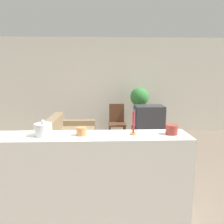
{
  "coord_description": "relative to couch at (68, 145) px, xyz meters",
  "views": [
    {
      "loc": [
        0.33,
        -2.9,
        1.7
      ],
      "look_at": [
        0.52,
        1.94,
        0.85
      ],
      "focal_mm": 35.0,
      "sensor_mm": 36.0,
      "label": 1
    }
  ],
  "objects": [
    {
      "name": "candlestick",
      "position": [
        1.06,
        -1.97,
        0.84
      ],
      "size": [
        0.07,
        0.07,
        0.26
      ],
      "color": "#B7933D",
      "rests_on": "foreground_counter"
    },
    {
      "name": "wooden_chair",
      "position": [
        1.08,
        1.34,
        0.21
      ],
      "size": [
        0.44,
        0.44,
        0.92
      ],
      "color": "brown",
      "rests_on": "ground_plane"
    },
    {
      "name": "couch",
      "position": [
        0.0,
        0.0,
        0.0
      ],
      "size": [
        0.95,
        2.02,
        0.78
      ],
      "color": "#847051",
      "rests_on": "ground_plane"
    },
    {
      "name": "television",
      "position": [
        1.79,
        0.74,
        0.42
      ],
      "size": [
        0.68,
        0.51,
        0.53
      ],
      "color": "#333338",
      "rests_on": "tv_stand"
    },
    {
      "name": "tv_stand",
      "position": [
        1.8,
        0.74,
        -0.07
      ],
      "size": [
        0.75,
        0.54,
        0.44
      ],
      "color": "brown",
      "rests_on": "ground_plane"
    },
    {
      "name": "wall_back",
      "position": [
        0.4,
        2.06,
        1.07
      ],
      "size": [
        9.0,
        0.06,
        2.7
      ],
      "color": "silver",
      "rests_on": "ground_plane"
    },
    {
      "name": "ground_plane",
      "position": [
        0.4,
        -1.37,
        -0.28
      ],
      "size": [
        14.0,
        14.0,
        0.0
      ],
      "primitive_type": "plane",
      "color": "#756656"
    },
    {
      "name": "candle_jar",
      "position": [
        0.49,
        -1.97,
        0.8
      ],
      "size": [
        0.11,
        0.11,
        0.09
      ],
      "color": "#C6844C",
      "rests_on": "foreground_counter"
    },
    {
      "name": "decorative_bowl",
      "position": [
        0.08,
        -1.97,
        0.83
      ],
      "size": [
        0.19,
        0.19,
        0.18
      ],
      "color": "silver",
      "rests_on": "foreground_counter"
    },
    {
      "name": "plant_stand",
      "position": [
        1.7,
        1.56,
        0.07
      ],
      "size": [
        0.14,
        0.14,
        0.7
      ],
      "color": "brown",
      "rests_on": "ground_plane"
    },
    {
      "name": "foreground_counter",
      "position": [
        0.4,
        -1.97,
        0.24
      ],
      "size": [
        2.55,
        0.44,
        1.04
      ],
      "color": "white",
      "rests_on": "ground_plane"
    },
    {
      "name": "coffee_tin",
      "position": [
        1.48,
        -1.97,
        0.81
      ],
      "size": [
        0.13,
        0.13,
        0.11
      ],
      "color": "#99382D",
      "rests_on": "foreground_counter"
    },
    {
      "name": "potted_plant",
      "position": [
        1.7,
        1.56,
        0.79
      ],
      "size": [
        0.5,
        0.5,
        0.63
      ],
      "color": "white",
      "rests_on": "plant_stand"
    }
  ]
}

